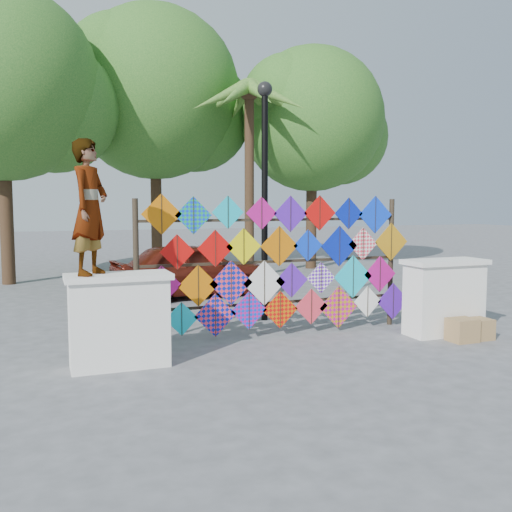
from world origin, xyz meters
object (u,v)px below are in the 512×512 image
object	(u,v)px
vendor_woman	(90,207)
lamppost	(265,178)
kite_rack	(283,265)
sedan	(192,269)

from	to	relation	value
vendor_woman	lamppost	world-z (taller)	lamppost
vendor_woman	lamppost	bearing A→B (deg)	-23.15
kite_rack	sedan	xyz separation A→B (m)	(-0.41, 4.44, -0.54)
kite_rack	vendor_woman	xyz separation A→B (m)	(-3.17, -0.93, 0.97)
sedan	lamppost	size ratio (longest dim) A/B	0.86
lamppost	kite_rack	bearing A→B (deg)	-97.99
vendor_woman	lamppost	distance (m)	4.04
kite_rack	sedan	distance (m)	4.49
lamppost	sedan	bearing A→B (deg)	100.56
kite_rack	lamppost	distance (m)	1.97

